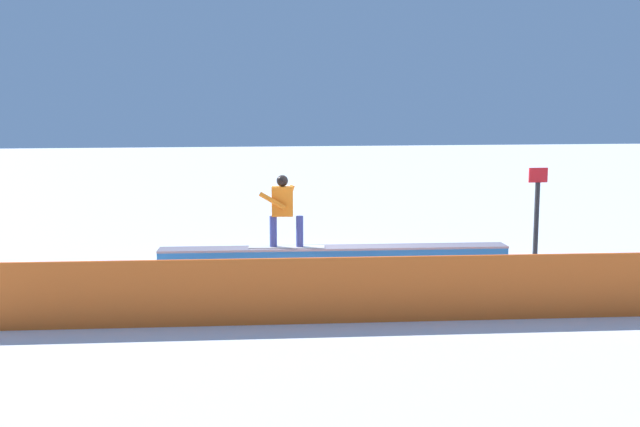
# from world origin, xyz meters

# --- Properties ---
(ground_plane) EXTENTS (120.00, 120.00, 0.00)m
(ground_plane) POSITION_xyz_m (0.00, 0.00, 0.00)
(ground_plane) COLOR white
(grind_box) EXTENTS (6.75, 1.17, 0.63)m
(grind_box) POSITION_xyz_m (0.00, 0.00, 0.29)
(grind_box) COLOR #256EBA
(grind_box) RESTS_ON ground_plane
(snowboarder) EXTENTS (1.48, 0.51, 1.39)m
(snowboarder) POSITION_xyz_m (0.98, -0.10, 1.38)
(snowboarder) COLOR silver
(snowboarder) RESTS_ON grind_box
(safety_fence) EXTENTS (12.74, 1.35, 1.02)m
(safety_fence) POSITION_xyz_m (0.00, 3.01, 0.51)
(safety_fence) COLOR orange
(safety_fence) RESTS_ON ground_plane
(trail_marker) EXTENTS (0.40, 0.10, 2.09)m
(trail_marker) POSITION_xyz_m (-4.24, -0.13, 1.12)
(trail_marker) COLOR #262628
(trail_marker) RESTS_ON ground_plane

